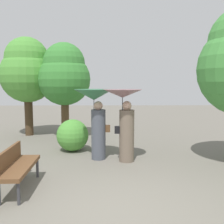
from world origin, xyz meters
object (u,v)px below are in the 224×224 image
Objects in this scene: person_right at (125,114)px; tree_near_left at (27,70)px; tree_mid_left at (64,75)px; park_bench at (16,165)px; person_left at (96,110)px.

tree_near_left reaches higher than person_right.
tree_mid_left is at bearing -15.97° from tree_near_left.
person_right is 1.30× the size of park_bench.
tree_near_left is at bearing 41.06° from person_right.
person_left is 0.50× the size of tree_near_left.
person_left is at bearing -49.25° from tree_near_left.
tree_near_left is 1.62m from tree_mid_left.
park_bench is (-2.29, -1.84, -0.79)m from person_right.
tree_near_left is (-3.67, 3.58, 1.32)m from person_right.
person_right is at bearing -52.84° from park_bench.
park_bench is 5.98m from tree_near_left.
tree_near_left is (-1.38, 5.42, 2.12)m from park_bench.
tree_mid_left is (0.17, 4.98, 1.94)m from park_bench.
tree_near_left is at bearing 12.79° from park_bench.
person_left is 0.53× the size of tree_mid_left.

